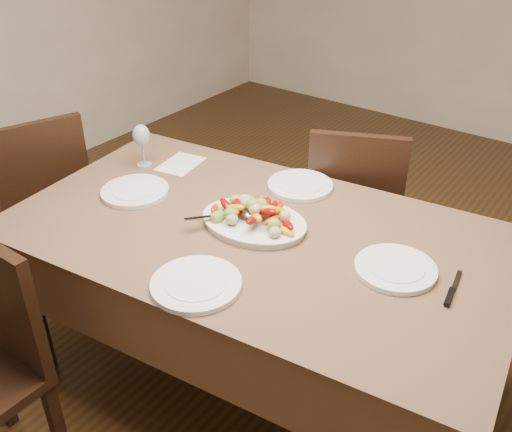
{
  "coord_description": "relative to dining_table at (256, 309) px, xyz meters",
  "views": [
    {
      "loc": [
        1.01,
        -1.62,
        1.89
      ],
      "look_at": [
        -0.03,
        -0.21,
        0.82
      ],
      "focal_mm": 40.0,
      "sensor_mm": 36.0,
      "label": 1
    }
  ],
  "objects": [
    {
      "name": "wine_glass",
      "position": [
        -0.72,
        0.14,
        0.48
      ],
      "size": [
        0.08,
        0.08,
        0.2
      ],
      "primitive_type": null,
      "color": "#8C99A5",
      "rests_on": "dining_table"
    },
    {
      "name": "serving_platter",
      "position": [
        -0.02,
        0.02,
        0.39
      ],
      "size": [
        0.43,
        0.34,
        0.02
      ],
      "primitive_type": "ellipsoid",
      "rotation": [
        0.0,
        0.0,
        0.12
      ],
      "color": "white",
      "rests_on": "dining_table"
    },
    {
      "name": "roasted_vegetables",
      "position": [
        -0.02,
        0.02,
        0.45
      ],
      "size": [
        0.35,
        0.26,
        0.09
      ],
      "primitive_type": null,
      "rotation": [
        0.0,
        0.0,
        0.12
      ],
      "color": "#770704",
      "rests_on": "serving_platter"
    },
    {
      "name": "plate_left",
      "position": [
        -0.56,
        -0.07,
        0.39
      ],
      "size": [
        0.28,
        0.28,
        0.02
      ],
      "primitive_type": "cylinder",
      "color": "white",
      "rests_on": "dining_table"
    },
    {
      "name": "plate_right",
      "position": [
        0.52,
        0.08,
        0.39
      ],
      "size": [
        0.27,
        0.27,
        0.02
      ],
      "primitive_type": "cylinder",
      "color": "white",
      "rests_on": "dining_table"
    },
    {
      "name": "chair_left",
      "position": [
        -1.3,
        -0.06,
        0.1
      ],
      "size": [
        0.53,
        0.53,
        0.95
      ],
      "primitive_type": null,
      "rotation": [
        0.0,
        0.0,
        -1.9
      ],
      "color": "black",
      "rests_on": "ground"
    },
    {
      "name": "serving_spoon",
      "position": [
        -0.08,
        -0.03,
        0.43
      ],
      "size": [
        0.27,
        0.2,
        0.03
      ],
      "primitive_type": null,
      "rotation": [
        0.0,
        0.0,
        -0.55
      ],
      "color": "#9EA0A8",
      "rests_on": "serving_platter"
    },
    {
      "name": "plate_far",
      "position": [
        -0.05,
        0.37,
        0.39
      ],
      "size": [
        0.27,
        0.27,
        0.02
      ],
      "primitive_type": "cylinder",
      "color": "white",
      "rests_on": "dining_table"
    },
    {
      "name": "table_knife",
      "position": [
        0.71,
        0.08,
        0.38
      ],
      "size": [
        0.05,
        0.2,
        0.01
      ],
      "primitive_type": null,
      "rotation": [
        0.0,
        0.0,
        0.16
      ],
      "color": "#9EA0A8",
      "rests_on": "dining_table"
    },
    {
      "name": "plate_near",
      "position": [
        0.04,
        -0.38,
        0.39
      ],
      "size": [
        0.29,
        0.29,
        0.02
      ],
      "primitive_type": "cylinder",
      "color": "white",
      "rests_on": "dining_table"
    },
    {
      "name": "dining_table",
      "position": [
        0.0,
        0.0,
        0.0
      ],
      "size": [
        1.95,
        1.25,
        0.76
      ],
      "primitive_type": "cube",
      "rotation": [
        0.0,
        0.0,
        0.12
      ],
      "color": "brown",
      "rests_on": "ground"
    },
    {
      "name": "menu_card",
      "position": [
        -0.6,
        0.24,
        0.38
      ],
      "size": [
        0.19,
        0.23,
        0.0
      ],
      "primitive_type": "cube",
      "rotation": [
        0.0,
        0.0,
        0.18
      ],
      "color": "silver",
      "rests_on": "dining_table"
    },
    {
      "name": "floor",
      "position": [
        0.03,
        0.21,
        -0.38
      ],
      "size": [
        6.0,
        6.0,
        0.0
      ],
      "primitive_type": "plane",
      "color": "#382311",
      "rests_on": "ground"
    },
    {
      "name": "chair_far",
      "position": [
        0.01,
        0.78,
        0.1
      ],
      "size": [
        0.56,
        0.56,
        0.95
      ],
      "primitive_type": null,
      "rotation": [
        0.0,
        0.0,
        3.57
      ],
      "color": "black",
      "rests_on": "ground"
    }
  ]
}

